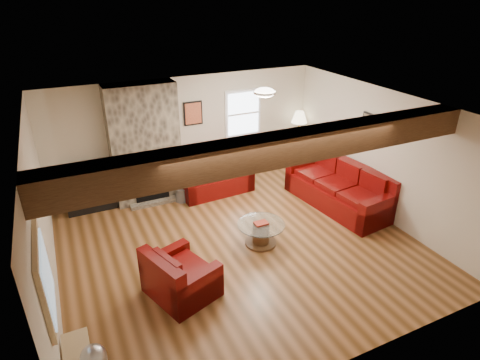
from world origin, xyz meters
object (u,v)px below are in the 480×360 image
at_px(sofa_three, 338,186).
at_px(tv_cabinet, 91,198).
at_px(television, 87,177).
at_px(floor_lamp, 299,120).
at_px(loveseat, 214,173).
at_px(armchair_red, 181,272).
at_px(coffee_table, 261,234).

bearing_deg(sofa_three, tv_cabinet, -119.98).
bearing_deg(television, floor_lamp, -1.25).
relative_size(sofa_three, tv_cabinet, 2.40).
height_order(television, floor_lamp, floor_lamp).
relative_size(loveseat, armchair_red, 1.67).
distance_m(sofa_three, tv_cabinet, 5.11).
bearing_deg(floor_lamp, sofa_three, -96.65).
bearing_deg(coffee_table, loveseat, 89.18).
bearing_deg(floor_lamp, television, 178.75).
xyz_separation_m(armchair_red, tv_cabinet, (-0.90, 3.23, -0.14)).
height_order(tv_cabinet, television, television).
relative_size(sofa_three, armchair_red, 2.44).
bearing_deg(sofa_three, television, -119.98).
relative_size(armchair_red, coffee_table, 1.13).
height_order(sofa_three, television, television).
height_order(sofa_three, tv_cabinet, sofa_three).
relative_size(armchair_red, floor_lamp, 0.64).
xyz_separation_m(armchair_red, coffee_table, (1.67, 0.63, -0.18)).
height_order(sofa_three, loveseat, sofa_three).
xyz_separation_m(tv_cabinet, television, (0.00, 0.00, 0.49)).
bearing_deg(coffee_table, sofa_three, 14.88).
height_order(sofa_three, floor_lamp, floor_lamp).
bearing_deg(armchair_red, loveseat, -49.42).
distance_m(television, floor_lamp, 4.94).
bearing_deg(armchair_red, coffee_table, -88.52).
bearing_deg(television, tv_cabinet, 0.00).
height_order(sofa_three, coffee_table, sofa_three).
height_order(loveseat, floor_lamp, floor_lamp).
bearing_deg(tv_cabinet, loveseat, -6.57).
distance_m(armchair_red, coffee_table, 1.80).
xyz_separation_m(sofa_three, floor_lamp, (0.23, 1.93, 0.83)).
bearing_deg(coffee_table, tv_cabinet, 134.67).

